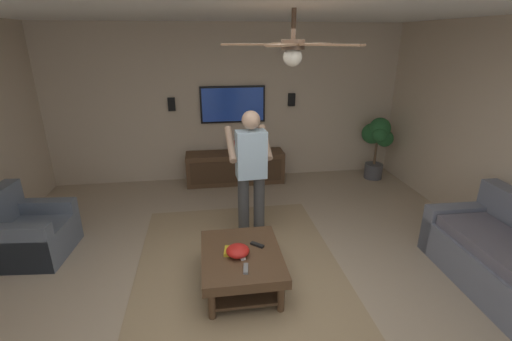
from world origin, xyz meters
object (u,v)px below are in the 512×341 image
wall_speaker_right (172,104)px  ceiling_fan (293,48)px  bowl (238,251)px  wall_speaker_left (292,100)px  armchair (28,234)px  vase_round (236,146)px  potted_plant_tall (378,137)px  coffee_table (242,262)px  remote_black (257,245)px  person_standing (251,168)px  remote_grey (246,269)px  book (235,251)px  tv (233,104)px  remote_white (241,255)px  media_console (235,168)px

wall_speaker_right → ceiling_fan: size_ratio=0.19×
bowl → wall_speaker_left: (3.15, -1.29, 0.95)m
armchair → vase_round: (1.94, -2.64, 0.38)m
potted_plant_tall → vase_round: bearing=85.7°
vase_round → wall_speaker_left: wall_speaker_left is taller
coffee_table → remote_black: size_ratio=6.67×
person_standing → remote_grey: (-1.30, 0.23, -0.52)m
armchair → ceiling_fan: 3.65m
vase_round → wall_speaker_right: 1.30m
book → wall_speaker_left: bearing=76.2°
remote_black → wall_speaker_right: size_ratio=0.68×
potted_plant_tall → wall_speaker_left: wall_speaker_left is taller
coffee_table → book: book is taller
coffee_table → remote_grey: size_ratio=6.67×
armchair → potted_plant_tall: potted_plant_tall is taller
remote_grey → person_standing: bearing=-1.8°
tv → coffee_table: bearing=-3.8°
remote_grey → book: bearing=21.3°
coffee_table → tv: bearing=-3.8°
tv → remote_white: 3.31m
potted_plant_tall → book: bearing=133.8°
tv → person_standing: tv is taller
person_standing → remote_black: person_standing is taller
tv → bowl: 3.28m
ceiling_fan → coffee_table: bearing=92.9°
remote_white → wall_speaker_left: 3.56m
remote_grey → potted_plant_tall: bearing=-34.5°
media_console → wall_speaker_left: wall_speaker_left is taller
wall_speaker_left → ceiling_fan: size_ratio=0.19×
person_standing → bowl: size_ratio=7.04×
bowl → remote_white: bowl is taller
person_standing → vase_round: 1.88m
armchair → tv: bearing=45.2°
remote_black → remote_grey: same height
armchair → potted_plant_tall: size_ratio=0.78×
coffee_table → remote_white: remote_white is taller
tv → ceiling_fan: 3.25m
armchair → book: (-0.92, -2.35, 0.14)m
tv → person_standing: bearing=0.9°
person_standing → remote_grey: 1.41m
armchair → person_standing: (0.08, -2.64, 0.65)m
potted_plant_tall → bowl: 3.91m
wall_speaker_left → coffee_table: bearing=158.2°
remote_white → wall_speaker_right: size_ratio=0.68×
vase_round → wall_speaker_left: 1.28m
potted_plant_tall → ceiling_fan: ceiling_fan is taller
vase_round → remote_grey: bearing=176.0°
coffee_table → media_console: bearing=-4.1°
potted_plant_tall → media_console: bearing=86.1°
armchair → ceiling_fan: size_ratio=0.76×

